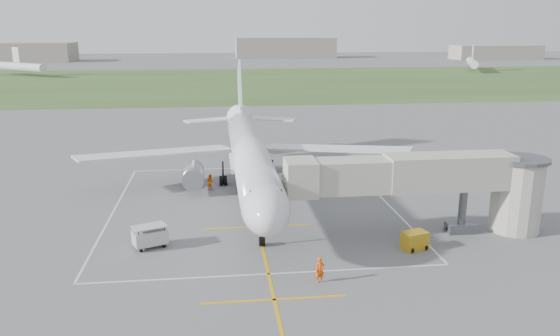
{
  "coord_description": "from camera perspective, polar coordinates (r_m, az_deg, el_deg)",
  "views": [
    {
      "loc": [
        -3.6,
        -57.26,
        17.82
      ],
      "look_at": [
        2.78,
        -4.0,
        4.0
      ],
      "focal_mm": 35.0,
      "sensor_mm": 36.0,
      "label": 1
    }
  ],
  "objects": [
    {
      "name": "apron_markings",
      "position": [
        54.56,
        -2.69,
        -4.62
      ],
      "size": [
        28.2,
        60.0,
        0.01
      ],
      "color": "#DE9F0D",
      "rests_on": "ground"
    },
    {
      "name": "distant_hangars",
      "position": [
        322.94,
        -9.27,
        12.02
      ],
      "size": [
        345.0,
        49.0,
        12.0
      ],
      "color": "gray",
      "rests_on": "ground"
    },
    {
      "name": "airliner",
      "position": [
        59.65,
        -3.2,
        1.42
      ],
      "size": [
        38.93,
        46.75,
        13.52
      ],
      "color": "silver",
      "rests_on": "ground"
    },
    {
      "name": "gpu_unit",
      "position": [
        46.85,
        13.9,
        -7.38
      ],
      "size": [
        2.31,
        1.91,
        1.51
      ],
      "rotation": [
        0.0,
        0.0,
        0.31
      ],
      "color": "#B28516",
      "rests_on": "ground"
    },
    {
      "name": "ramp_worker_wing",
      "position": [
        62.34,
        -7.31,
        -1.44
      ],
      "size": [
        1.09,
        1.07,
        1.77
      ],
      "primitive_type": "imported",
      "rotation": [
        0.0,
        0.0,
        2.43
      ],
      "color": "#E56207",
      "rests_on": "ground"
    },
    {
      "name": "ramp_worker_nose",
      "position": [
        39.94,
        4.2,
        -10.59
      ],
      "size": [
        0.77,
        0.59,
        1.89
      ],
      "primitive_type": "imported",
      "rotation": [
        0.0,
        0.0,
        0.22
      ],
      "color": "#F85007",
      "rests_on": "ground"
    },
    {
      "name": "ground",
      "position": [
        60.08,
        -3.1,
        -2.83
      ],
      "size": [
        700.0,
        700.0,
        0.0
      ],
      "primitive_type": "plane",
      "color": "#57575A",
      "rests_on": "ground"
    },
    {
      "name": "grass_strip",
      "position": [
        188.14,
        -5.78,
        8.94
      ],
      "size": [
        700.0,
        120.0,
        0.02
      ],
      "primitive_type": "cube",
      "color": "#364D22",
      "rests_on": "ground"
    },
    {
      "name": "jet_bridge",
      "position": [
        49.59,
        16.37,
        -1.44
      ],
      "size": [
        23.4,
        5.0,
        7.2
      ],
      "color": "#B0AB9F",
      "rests_on": "ground"
    },
    {
      "name": "distant_aircraft",
      "position": [
        222.97,
        -2.33,
        10.78
      ],
      "size": [
        203.86,
        31.43,
        8.85
      ],
      "color": "silver",
      "rests_on": "ground"
    },
    {
      "name": "baggage_cart",
      "position": [
        47.06,
        -13.44,
        -6.96
      ],
      "size": [
        3.12,
        2.53,
        1.88
      ],
      "rotation": [
        0.0,
        0.0,
        0.39
      ],
      "color": "#B3B3B3",
      "rests_on": "ground"
    }
  ]
}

